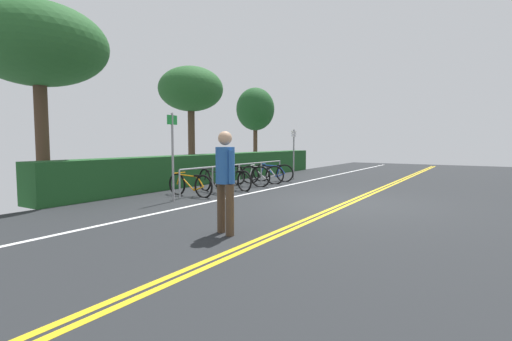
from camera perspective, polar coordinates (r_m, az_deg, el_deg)
The scene contains 18 objects.
ground_plane at distance 9.86m, azimuth 14.07°, elevation -4.96°, with size 37.56×11.64×0.05m, color #232628.
centre_line_yellow_inner at distance 9.83m, azimuth 14.52°, elevation -4.83°, with size 33.80×0.10×0.00m, color gold.
centre_line_yellow_outer at distance 9.88m, azimuth 13.63°, elevation -4.77°, with size 33.80×0.10×0.00m, color gold.
bike_lane_stripe_white at distance 11.19m, azimuth -1.20°, elevation -3.58°, with size 33.80×0.12×0.00m, color white.
bike_rack at distance 12.60m, azimuth -2.59°, elevation 0.08°, with size 5.78×0.05×0.82m.
bicycle_0 at distance 10.85m, azimuth -10.08°, elevation -2.19°, with size 0.46×1.72×0.69m.
bicycle_1 at distance 11.55m, azimuth -6.51°, elevation -1.60°, with size 0.69×1.71×0.75m.
bicycle_2 at distance 12.13m, azimuth -3.40°, elevation -1.40°, with size 0.60×1.70×0.71m.
bicycle_3 at distance 13.06m, azimuth -1.24°, elevation -0.84°, with size 0.46×1.72×0.77m.
bicycle_4 at distance 13.85m, azimuth 0.99°, elevation -0.63°, with size 0.56×1.63×0.73m.
bicycle_5 at distance 14.71m, azimuth 2.63°, elevation -0.34°, with size 0.55×1.63×0.73m.
pedestrian at distance 6.23m, azimuth -4.74°, elevation -0.70°, with size 0.32×0.46×1.73m.
sign_post_near at distance 9.90m, azimuth -12.67°, elevation 3.30°, with size 0.36×0.06×2.30m.
sign_post_far at distance 15.50m, azimuth 5.81°, elevation 3.27°, with size 0.36×0.06×2.07m.
hedge_backdrop at distance 15.00m, azimuth -5.65°, elevation 0.50°, with size 14.73×0.87×1.08m, color #1C4C21.
tree_near_left at distance 12.02m, azimuth -30.41°, elevation 16.11°, with size 3.60×3.60×5.23m.
tree_mid at distance 16.10m, azimuth -9.96°, elevation 12.07°, with size 2.69×2.69×4.69m.
tree_far_right at distance 20.66m, azimuth -0.10°, elevation 9.32°, with size 2.09×2.09×4.52m.
Camera 1 is at (-9.25, -3.00, 1.55)m, focal length 26.09 mm.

